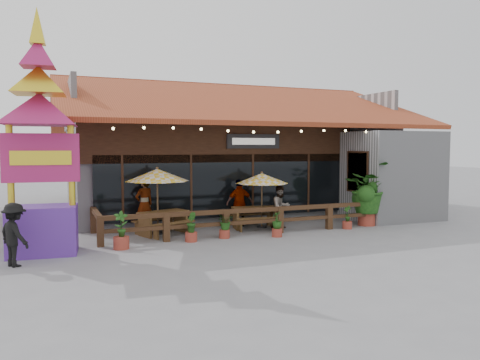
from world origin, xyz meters
name	(u,v)px	position (x,y,z in m)	size (l,w,h in m)	color
ground	(286,230)	(0.00, 0.00, 0.00)	(100.00, 100.00, 0.00)	gray
restaurant_building	(228,163)	(0.26, 6.61, 2.21)	(15.50, 14.73, 6.09)	#B7B8BD
patio_railing	(230,217)	(-2.25, -0.27, 0.61)	(10.00, 2.60, 0.92)	#4B2E1A
umbrella_left	(157,175)	(-4.47, 0.91, 2.01)	(2.34, 2.34, 2.31)	brown
umbrella_right	(262,179)	(-0.63, 0.71, 1.82)	(2.59, 2.59, 2.08)	brown
picnic_table_left	(163,219)	(-4.31, 0.74, 0.54)	(2.06, 1.93, 0.80)	brown
picnic_table_right	(255,214)	(-0.93, 0.65, 0.53)	(1.85, 1.67, 0.79)	brown
thai_sign_tower	(40,116)	(-8.06, -0.87, 3.84)	(2.92, 2.92, 7.26)	#592999
tropical_plant	(367,189)	(3.29, -0.32, 1.39)	(2.29, 2.21, 2.43)	#993829
diner_a	(144,205)	(-4.82, 1.45, 0.97)	(0.71, 0.46, 1.93)	#3C2213
diner_b	(281,207)	(-0.07, 0.29, 0.79)	(0.77, 0.60, 1.58)	#3C2213
diner_c	(240,203)	(-1.29, 1.27, 0.89)	(1.04, 0.43, 1.77)	#3C2213
pedestrian	(14,235)	(-8.71, -2.09, 0.80)	(1.03, 0.59, 1.60)	black
planter_a	(121,233)	(-5.97, -1.06, 0.47)	(0.46, 0.46, 1.12)	#993829
planter_b	(191,228)	(-3.78, -0.80, 0.42)	(0.38, 0.38, 0.93)	#993829
planter_c	(224,224)	(-2.61, -0.66, 0.48)	(0.66, 0.68, 0.85)	#993829
planter_d	(277,225)	(-0.91, -1.09, 0.41)	(0.44, 0.44, 0.85)	#993829
planter_e	(347,219)	(2.15, -0.69, 0.36)	(0.35, 0.35, 0.85)	#993829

